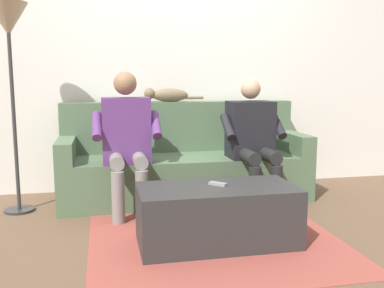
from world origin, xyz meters
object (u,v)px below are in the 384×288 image
object	(u,v)px
coffee_table	(217,215)
remote_gray	(218,184)
person_right_seated	(127,136)
person_left_seated	(252,135)
couch	(184,164)
cat_on_backrest	(167,95)
floor_lamp	(9,33)

from	to	relation	value
coffee_table	remote_gray	distance (m)	0.21
person_right_seated	person_left_seated	bearing A→B (deg)	-178.89
person_left_seated	couch	bearing A→B (deg)	-33.22
remote_gray	person_right_seated	bearing A→B (deg)	-9.67
cat_on_backrest	person_right_seated	bearing A→B (deg)	54.84
couch	cat_on_backrest	world-z (taller)	cat_on_backrest
couch	person_right_seated	bearing A→B (deg)	34.75
couch	person_right_seated	world-z (taller)	person_right_seated
person_left_seated	person_right_seated	size ratio (longest dim) A/B	0.95
coffee_table	floor_lamp	size ratio (longest dim) A/B	0.62
coffee_table	person_left_seated	world-z (taller)	person_left_seated
coffee_table	person_right_seated	distance (m)	1.07
remote_gray	floor_lamp	bearing A→B (deg)	10.73
couch	floor_lamp	distance (m)	1.83
remote_gray	floor_lamp	xyz separation A→B (m)	(1.43, -0.98, 1.05)
coffee_table	cat_on_backrest	xyz separation A→B (m)	(0.12, -1.41, 0.74)
couch	coffee_table	xyz separation A→B (m)	(0.00, 1.19, -0.11)
coffee_table	person_left_seated	xyz separation A→B (m)	(-0.54, -0.84, 0.41)
coffee_table	remote_gray	bearing A→B (deg)	-111.76
person_right_seated	remote_gray	xyz separation A→B (m)	(-0.55, 0.78, -0.23)
coffee_table	floor_lamp	world-z (taller)	floor_lamp
coffee_table	floor_lamp	xyz separation A→B (m)	(1.42, -1.02, 1.25)
coffee_table	person_right_seated	xyz separation A→B (m)	(0.54, -0.82, 0.44)
remote_gray	person_left_seated	bearing A→B (deg)	-77.88
couch	floor_lamp	xyz separation A→B (m)	(1.42, 0.17, 1.14)
couch	floor_lamp	bearing A→B (deg)	6.76
coffee_table	remote_gray	xyz separation A→B (m)	(-0.01, -0.03, 0.20)
coffee_table	remote_gray	size ratio (longest dim) A/B	8.47
couch	person_left_seated	xyz separation A→B (m)	(-0.54, 0.35, 0.30)
person_right_seated	cat_on_backrest	bearing A→B (deg)	-125.16
couch	coffee_table	bearing A→B (deg)	90.00
couch	person_left_seated	distance (m)	0.71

